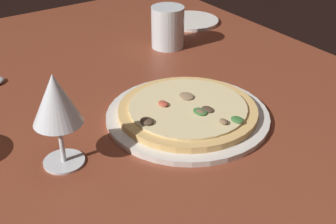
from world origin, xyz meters
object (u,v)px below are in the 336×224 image
object	(u,v)px
pizza_main	(188,113)
water_glass	(168,29)
side_plate	(191,21)
wine_glass_far	(56,102)

from	to	relation	value
pizza_main	water_glass	bearing A→B (deg)	-28.19
water_glass	side_plate	size ratio (longest dim) A/B	0.65
wine_glass_far	side_plate	bearing A→B (deg)	-53.69
side_plate	water_glass	bearing A→B (deg)	125.31
pizza_main	side_plate	size ratio (longest dim) A/B	1.93
wine_glass_far	side_plate	size ratio (longest dim) A/B	1.01
side_plate	pizza_main	bearing A→B (deg)	142.64
pizza_main	water_glass	distance (cm)	34.46
wine_glass_far	water_glass	bearing A→B (deg)	-53.32
wine_glass_far	water_glass	xyz separation A→B (cm)	(30.09, -40.40, -6.45)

